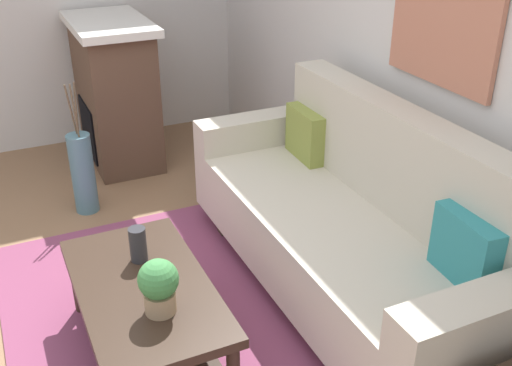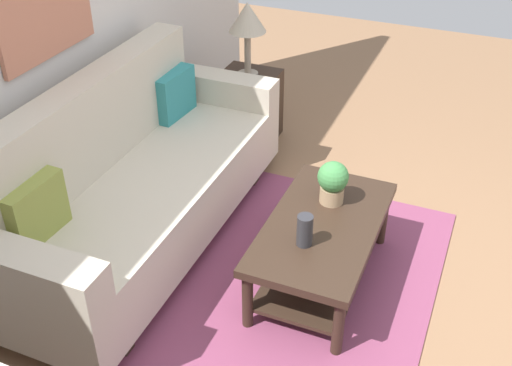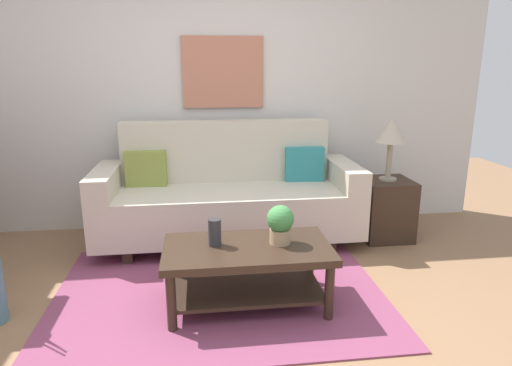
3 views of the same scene
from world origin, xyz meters
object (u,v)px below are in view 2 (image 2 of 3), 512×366
at_px(potted_plant_tabletop, 333,181).
at_px(side_table, 248,108).
at_px(coffee_table, 322,239).
at_px(tabletop_vase, 305,230).
at_px(table_lamp, 247,20).
at_px(throw_pillow_teal, 174,94).
at_px(couch, 138,183).
at_px(throw_pillow_olive, 35,210).

xyz_separation_m(potted_plant_tabletop, side_table, (1.19, 1.04, -0.29)).
distance_m(coffee_table, tabletop_vase, 0.30).
bearing_deg(potted_plant_tabletop, side_table, 41.18).
height_order(tabletop_vase, table_lamp, table_lamp).
bearing_deg(throw_pillow_teal, coffee_table, -117.68).
bearing_deg(couch, throw_pillow_teal, 9.77).
distance_m(tabletop_vase, side_table, 1.93).
relative_size(couch, side_table, 4.13).
xyz_separation_m(coffee_table, tabletop_vase, (-0.21, 0.04, 0.21)).
bearing_deg(throw_pillow_olive, side_table, -6.15).
xyz_separation_m(potted_plant_tabletop, table_lamp, (1.19, 1.04, 0.42)).
distance_m(coffee_table, side_table, 1.76).
bearing_deg(potted_plant_tabletop, tabletop_vase, 177.41).
distance_m(throw_pillow_teal, table_lamp, 0.83).
bearing_deg(table_lamp, side_table, 180.00).
relative_size(couch, throw_pillow_olive, 6.42).
height_order(tabletop_vase, potted_plant_tabletop, potted_plant_tabletop).
xyz_separation_m(couch, potted_plant_tabletop, (0.27, -1.15, 0.14)).
relative_size(tabletop_vase, table_lamp, 0.32).
relative_size(throw_pillow_olive, potted_plant_tabletop, 1.37).
bearing_deg(table_lamp, coffee_table, -143.04).
distance_m(coffee_table, potted_plant_tabletop, 0.34).
xyz_separation_m(throw_pillow_teal, side_table, (0.73, -0.24, -0.40)).
relative_size(throw_pillow_olive, tabletop_vase, 1.98).
relative_size(throw_pillow_teal, table_lamp, 0.63).
bearing_deg(tabletop_vase, throw_pillow_teal, 54.66).
bearing_deg(throw_pillow_olive, potted_plant_tabletop, -52.07).
height_order(coffee_table, table_lamp, table_lamp).
bearing_deg(coffee_table, side_table, 36.96).
bearing_deg(throw_pillow_teal, couch, -170.23).
bearing_deg(side_table, table_lamp, 0.00).
bearing_deg(tabletop_vase, couch, 81.76).
bearing_deg(couch, potted_plant_tabletop, -76.92).
bearing_deg(side_table, couch, 175.67).
distance_m(throw_pillow_teal, coffee_table, 1.51).
height_order(potted_plant_tabletop, table_lamp, table_lamp).
relative_size(throw_pillow_olive, throw_pillow_teal, 1.00).
relative_size(potted_plant_tabletop, table_lamp, 0.46).
distance_m(potted_plant_tabletop, table_lamp, 1.64).
bearing_deg(potted_plant_tabletop, coffee_table, -174.70).
relative_size(throw_pillow_teal, side_table, 0.64).
relative_size(throw_pillow_olive, table_lamp, 0.63).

